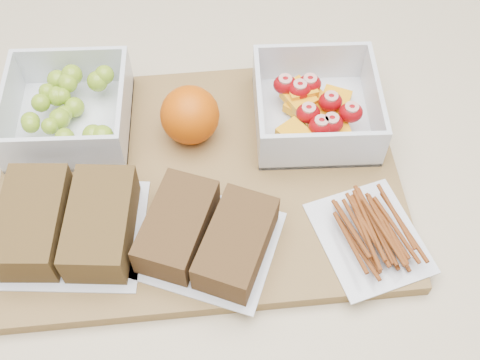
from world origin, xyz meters
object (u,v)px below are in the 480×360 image
at_px(fruit_container, 315,109).
at_px(sandwich_bag_center, 207,235).
at_px(sandwich_bag_left, 67,223).
at_px(pretzel_bag, 371,232).
at_px(cutting_board, 200,179).
at_px(grape_container, 69,109).
at_px(orange, 190,115).

height_order(fruit_container, sandwich_bag_center, fruit_container).
bearing_deg(sandwich_bag_left, sandwich_bag_center, -7.53).
distance_m(sandwich_bag_left, pretzel_bag, 0.29).
bearing_deg(sandwich_bag_left, cutting_board, 27.36).
bearing_deg(grape_container, sandwich_bag_center, -47.22).
height_order(cutting_board, sandwich_bag_center, sandwich_bag_center).
bearing_deg(pretzel_bag, sandwich_bag_center, -179.73).
height_order(orange, sandwich_bag_center, orange).
height_order(fruit_container, orange, orange).
xyz_separation_m(grape_container, pretzel_bag, (0.31, -0.16, -0.01)).
distance_m(cutting_board, pretzel_bag, 0.19).
xyz_separation_m(cutting_board, sandwich_bag_center, (0.01, -0.08, 0.03)).
bearing_deg(sandwich_bag_left, pretzel_bag, -3.31).
xyz_separation_m(fruit_container, pretzel_bag, (0.04, -0.15, -0.01)).
bearing_deg(orange, cutting_board, -81.52).
bearing_deg(pretzel_bag, sandwich_bag_left, 176.69).
distance_m(sandwich_bag_left, sandwich_bag_center, 0.14).
relative_size(sandwich_bag_center, pretzel_bag, 1.17).
xyz_separation_m(cutting_board, grape_container, (-0.14, 0.08, 0.03)).
relative_size(cutting_board, sandwich_bag_left, 2.82).
xyz_separation_m(cutting_board, fruit_container, (0.13, 0.07, 0.03)).
bearing_deg(fruit_container, pretzel_bag, -75.53).
height_order(sandwich_bag_center, pretzel_bag, sandwich_bag_center).
relative_size(orange, sandwich_bag_center, 0.40).
height_order(cutting_board, orange, orange).
xyz_separation_m(grape_container, sandwich_bag_left, (0.01, -0.14, -0.00)).
height_order(cutting_board, pretzel_bag, pretzel_bag).
distance_m(fruit_container, orange, 0.14).
relative_size(sandwich_bag_left, pretzel_bag, 1.08).
xyz_separation_m(grape_container, sandwich_bag_center, (0.15, -0.16, -0.00)).
bearing_deg(sandwich_bag_left, orange, 45.92).
bearing_deg(fruit_container, orange, -174.85).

